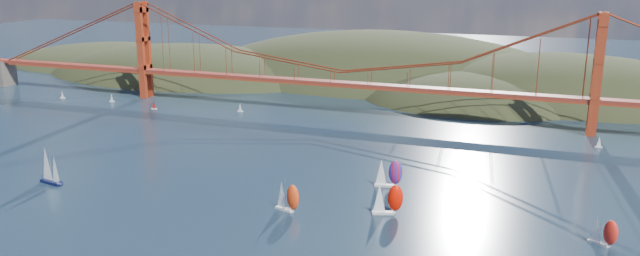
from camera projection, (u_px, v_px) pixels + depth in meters
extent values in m
ellipsoid|color=black|center=(192.00, 89.00, 447.56)|extent=(240.00, 140.00, 64.00)
ellipsoid|color=black|center=(381.00, 99.00, 441.31)|extent=(300.00, 180.00, 96.00)
ellipsoid|color=black|center=(563.00, 117.00, 372.67)|extent=(220.00, 140.00, 76.00)
ellipsoid|color=black|center=(472.00, 114.00, 361.12)|extent=(140.00, 110.00, 48.00)
ellipsoid|color=black|center=(115.00, 71.00, 504.30)|extent=(200.00, 140.00, 44.00)
cube|color=maroon|center=(341.00, 83.00, 320.85)|extent=(440.00, 7.00, 1.60)
cube|color=maroon|center=(341.00, 85.00, 321.15)|extent=(440.00, 7.00, 0.80)
cube|color=maroon|center=(144.00, 50.00, 358.51)|extent=(4.00, 8.50, 55.00)
cube|color=maroon|center=(597.00, 75.00, 277.40)|extent=(4.00, 8.50, 55.00)
cube|color=black|center=(51.00, 182.00, 219.82)|extent=(9.60, 4.19, 1.11)
cylinder|color=#99999E|center=(50.00, 163.00, 217.76)|extent=(0.14, 0.14, 13.41)
cone|color=white|center=(46.00, 164.00, 218.98)|extent=(6.03, 6.03, 11.80)
cone|color=white|center=(55.00, 169.00, 217.13)|extent=(4.31, 4.31, 9.39)
cube|color=white|center=(285.00, 209.00, 195.96)|extent=(6.66, 3.73, 0.77)
cylinder|color=#99999E|center=(285.00, 194.00, 194.45)|extent=(0.10, 0.10, 9.63)
cone|color=white|center=(282.00, 194.00, 195.47)|extent=(4.55, 4.55, 8.48)
ellipsoid|color=#EC3C11|center=(293.00, 197.00, 192.62)|extent=(5.16, 4.10, 8.09)
cube|color=silver|center=(383.00, 213.00, 192.87)|extent=(6.95, 3.88, 0.80)
cylinder|color=#99999E|center=(385.00, 196.00, 191.49)|extent=(0.10, 0.10, 10.05)
cone|color=white|center=(379.00, 198.00, 191.67)|extent=(4.74, 4.74, 8.84)
ellipsoid|color=#EB1100|center=(395.00, 198.00, 191.49)|extent=(5.38, 4.27, 8.44)
cube|color=silver|center=(598.00, 243.00, 171.95)|extent=(5.67, 4.09, 0.67)
cylinder|color=#99999E|center=(601.00, 228.00, 170.60)|extent=(0.08, 0.08, 8.42)
cone|color=white|center=(596.00, 228.00, 171.65)|extent=(4.27, 4.27, 7.41)
ellipsoid|color=red|center=(611.00, 233.00, 168.65)|extent=(4.63, 4.06, 7.07)
cube|color=silver|center=(384.00, 185.00, 216.94)|extent=(6.99, 3.24, 0.81)
cylinder|color=#99999E|center=(386.00, 171.00, 215.51)|extent=(0.10, 0.10, 10.12)
cone|color=white|center=(381.00, 172.00, 215.86)|extent=(4.48, 4.48, 8.91)
ellipsoid|color=red|center=(395.00, 172.00, 215.15)|extent=(5.23, 3.88, 8.50)
cube|color=silver|center=(63.00, 98.00, 361.76)|extent=(3.00, 1.00, 0.50)
cone|color=white|center=(62.00, 94.00, 361.17)|extent=(2.00, 2.00, 4.20)
cube|color=silver|center=(112.00, 101.00, 352.49)|extent=(3.00, 1.00, 0.50)
cone|color=white|center=(112.00, 97.00, 351.90)|extent=(2.00, 2.00, 4.20)
cube|color=silver|center=(154.00, 109.00, 334.20)|extent=(3.00, 1.00, 0.50)
cone|color=red|center=(154.00, 105.00, 333.61)|extent=(2.00, 2.00, 4.20)
cube|color=silver|center=(240.00, 111.00, 328.24)|extent=(3.00, 1.00, 0.50)
cone|color=white|center=(240.00, 107.00, 327.65)|extent=(2.00, 2.00, 4.20)
cube|color=silver|center=(598.00, 147.00, 263.35)|extent=(3.00, 1.00, 0.50)
cone|color=white|center=(599.00, 142.00, 262.76)|extent=(2.00, 2.00, 4.20)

